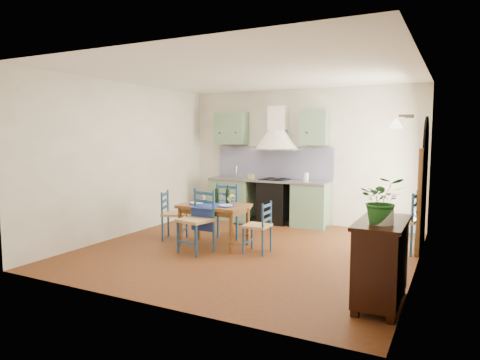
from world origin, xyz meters
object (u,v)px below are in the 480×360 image
dining_table (214,209)px  sideboard (381,259)px  chair_near (197,220)px  potted_plant (382,200)px

dining_table → sideboard: (2.89, -1.35, -0.11)m
chair_near → potted_plant: potted_plant is taller
sideboard → potted_plant: bearing=-82.6°
chair_near → sideboard: (2.92, -0.87, -0.00)m
dining_table → chair_near: 0.49m
chair_near → potted_plant: (2.94, -1.06, 0.67)m
chair_near → sideboard: bearing=-16.6°
sideboard → potted_plant: (0.02, -0.19, 0.67)m
potted_plant → chair_near: bearing=160.2°
chair_near → sideboard: 3.04m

